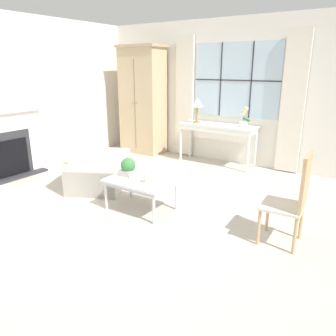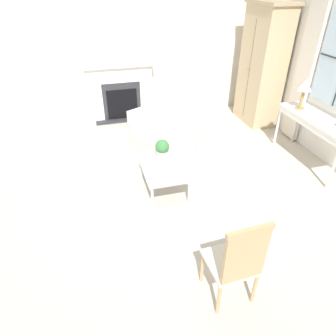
# 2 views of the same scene
# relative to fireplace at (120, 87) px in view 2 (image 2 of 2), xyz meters

# --- Properties ---
(ground_plane) EXTENTS (14.00, 14.00, 0.00)m
(ground_plane) POSITION_rel_fireplace_xyz_m (2.91, 0.12, -0.71)
(ground_plane) COLOR #BCB2A3
(wall_left) EXTENTS (0.06, 7.20, 2.80)m
(wall_left) POSITION_rel_fireplace_xyz_m (-0.12, 0.72, 0.69)
(wall_left) COLOR silver
(wall_left) RESTS_ON ground_plane
(fireplace) EXTENTS (0.34, 1.43, 2.17)m
(fireplace) POSITION_rel_fireplace_xyz_m (0.00, 0.00, 0.00)
(fireplace) COLOR #2D2D33
(fireplace) RESTS_ON ground_plane
(armoire) EXTENTS (1.03, 0.61, 2.35)m
(armoire) POSITION_rel_fireplace_xyz_m (0.86, 2.80, 0.47)
(armoire) COLOR tan
(armoire) RESTS_ON ground_plane
(console_table) EXTENTS (1.54, 0.47, 0.81)m
(console_table) POSITION_rel_fireplace_xyz_m (2.71, 2.83, 0.01)
(console_table) COLOR white
(console_table) RESTS_ON ground_plane
(table_lamp) EXTENTS (0.22, 0.22, 0.50)m
(table_lamp) POSITION_rel_fireplace_xyz_m (2.26, 2.77, 0.47)
(table_lamp) COLOR #9E7F47
(table_lamp) RESTS_ON console_table
(armchair_upholstered) EXTENTS (1.16, 1.24, 0.79)m
(armchair_upholstered) POSITION_rel_fireplace_xyz_m (1.68, 0.50, -0.44)
(armchair_upholstered) COLOR silver
(armchair_upholstered) RESTS_ON ground_plane
(side_chair_wooden) EXTENTS (0.46, 0.46, 1.06)m
(side_chair_wooden) POSITION_rel_fireplace_xyz_m (4.77, 0.41, -0.13)
(side_chair_wooden) COLOR beige
(side_chair_wooden) RESTS_ON ground_plane
(coffee_table) EXTENTS (0.92, 0.63, 0.44)m
(coffee_table) POSITION_rel_fireplace_xyz_m (2.82, 0.22, -0.32)
(coffee_table) COLOR silver
(coffee_table) RESTS_ON ground_plane
(potted_plant_small) EXTENTS (0.21, 0.21, 0.26)m
(potted_plant_small) POSITION_rel_fireplace_xyz_m (2.56, 0.27, -0.15)
(potted_plant_small) COLOR #BCB7AD
(potted_plant_small) RESTS_ON coffee_table
(pillar_candle) EXTENTS (0.10, 0.10, 0.14)m
(pillar_candle) POSITION_rel_fireplace_xyz_m (2.96, 0.17, -0.22)
(pillar_candle) COLOR silver
(pillar_candle) RESTS_ON coffee_table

